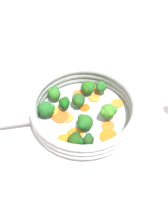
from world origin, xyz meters
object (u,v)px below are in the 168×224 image
at_px(carrot_slice_6, 117,103).
at_px(broccoli_floret_9, 88,88).
at_px(carrot_slice_2, 108,136).
at_px(broccoli_floret_5, 64,103).
at_px(broccoli_floret_4, 108,112).
at_px(broccoli_floret_7, 88,140).
at_px(carrot_slice_3, 52,111).
at_px(carrot_slice_0, 67,118).
at_px(carrot_slice_1, 108,126).
at_px(carrot_slice_10, 78,95).
at_px(carrot_slice_5, 64,141).
at_px(carrot_slice_9, 71,134).
at_px(broccoli_floret_0, 47,109).
at_px(broccoli_floret_6, 84,123).
at_px(carrot_slice_4, 75,134).
at_px(broccoli_floret_3, 101,87).
at_px(carrot_slice_7, 60,116).
at_px(skillet, 84,116).
at_px(broccoli_floret_2, 76,141).
at_px(broccoli_floret_8, 79,100).
at_px(carrot_slice_11, 85,107).
at_px(carrot_slice_8, 95,98).
at_px(carrot_slice_12, 98,90).
at_px(broccoli_floret_1, 54,93).

relative_size(carrot_slice_6, broccoli_floret_9, 0.81).
relative_size(carrot_slice_2, broccoli_floret_5, 1.14).
distance_m(broccoli_floret_4, broccoli_floret_5, 0.13).
bearing_deg(broccoli_floret_7, carrot_slice_3, 67.07).
distance_m(carrot_slice_0, carrot_slice_6, 0.16).
relative_size(carrot_slice_1, carrot_slice_10, 1.05).
height_order(carrot_slice_5, carrot_slice_9, same).
height_order(carrot_slice_6, broccoli_floret_0, broccoli_floret_0).
distance_m(carrot_slice_10, broccoli_floret_6, 0.13).
height_order(carrot_slice_3, broccoli_floret_5, broccoli_floret_5).
xyz_separation_m(broccoli_floret_0, broccoli_floret_7, (-0.04, -0.15, -0.00)).
relative_size(carrot_slice_4, broccoli_floret_3, 0.96).
bearing_deg(broccoli_floret_9, carrot_slice_3, 148.91).
relative_size(carrot_slice_7, broccoli_floret_0, 0.96).
height_order(skillet, carrot_slice_4, carrot_slice_4).
xyz_separation_m(broccoli_floret_2, broccoli_floret_5, (0.10, 0.09, -0.00)).
distance_m(carrot_slice_3, carrot_slice_4, 0.11).
xyz_separation_m(carrot_slice_7, broccoli_floret_8, (0.06, -0.03, 0.03)).
bearing_deg(carrot_slice_11, broccoli_floret_6, -155.61).
relative_size(skillet, carrot_slice_9, 8.79).
bearing_deg(carrot_slice_5, carrot_slice_8, -4.53).
bearing_deg(carrot_slice_2, broccoli_floret_9, 43.39).
xyz_separation_m(carrot_slice_5, broccoli_floret_8, (0.13, 0.02, 0.03)).
bearing_deg(carrot_slice_11, carrot_slice_8, -15.91).
xyz_separation_m(carrot_slice_7, broccoli_floret_4, (0.05, -0.12, 0.03)).
xyz_separation_m(carrot_slice_12, broccoli_floret_8, (-0.09, 0.02, 0.03)).
xyz_separation_m(skillet, carrot_slice_10, (0.06, 0.05, 0.01)).
relative_size(broccoli_floret_2, broccoli_floret_4, 0.91).
distance_m(carrot_slice_8, carrot_slice_10, 0.05).
height_order(carrot_slice_2, broccoli_floret_3, broccoli_floret_3).
bearing_deg(carrot_slice_2, carrot_slice_11, 56.92).
bearing_deg(carrot_slice_11, broccoli_floret_3, -15.94).
bearing_deg(carrot_slice_4, broccoli_floret_6, -28.58).
distance_m(carrot_slice_1, broccoli_floret_2, 0.11).
height_order(carrot_slice_10, broccoli_floret_9, broccoli_floret_9).
bearing_deg(broccoli_floret_4, broccoli_floret_2, 161.09).
relative_size(carrot_slice_12, broccoli_floret_0, 0.73).
xyz_separation_m(carrot_slice_11, broccoli_floret_6, (-0.07, -0.03, 0.03)).
xyz_separation_m(carrot_slice_8, broccoli_floret_2, (-0.18, -0.02, 0.03)).
distance_m(carrot_slice_2, broccoli_floret_7, 0.06).
bearing_deg(broccoli_floret_3, carrot_slice_11, 164.06).
distance_m(carrot_slice_9, carrot_slice_12, 0.19).
xyz_separation_m(carrot_slice_1, broccoli_floret_1, (0.03, 0.18, 0.02)).
bearing_deg(broccoli_floret_3, broccoli_floret_7, -167.39).
distance_m(carrot_slice_1, broccoli_floret_7, 0.09).
height_order(carrot_slice_9, carrot_slice_10, same).
bearing_deg(carrot_slice_0, broccoli_floret_0, 105.87).
bearing_deg(carrot_slice_11, broccoli_floret_0, 130.07).
relative_size(carrot_slice_7, carrot_slice_8, 1.43).
bearing_deg(broccoli_floret_4, carrot_slice_5, 147.08).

